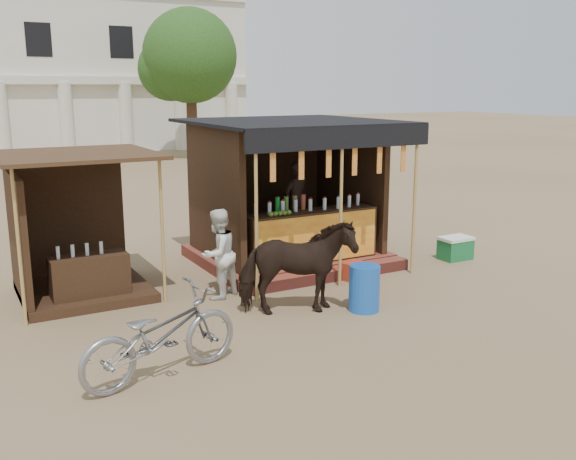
{
  "coord_description": "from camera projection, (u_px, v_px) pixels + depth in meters",
  "views": [
    {
      "loc": [
        -4.95,
        -7.39,
        3.4
      ],
      "look_at": [
        0.0,
        1.6,
        1.1
      ],
      "focal_mm": 40.0,
      "sensor_mm": 36.0,
      "label": 1
    }
  ],
  "objects": [
    {
      "name": "cow",
      "position": [
        297.0,
        268.0,
        9.66
      ],
      "size": [
        1.89,
        1.29,
        1.46
      ],
      "primitive_type": "imported",
      "rotation": [
        0.0,
        0.0,
        1.25
      ],
      "color": "black",
      "rests_on": "ground"
    },
    {
      "name": "bystander",
      "position": [
        218.0,
        254.0,
        10.43
      ],
      "size": [
        0.9,
        0.83,
        1.48
      ],
      "primitive_type": "imported",
      "rotation": [
        0.0,
        0.0,
        3.63
      ],
      "color": "white",
      "rests_on": "ground"
    },
    {
      "name": "main_stall",
      "position": [
        290.0,
        211.0,
        12.52
      ],
      "size": [
        3.6,
        3.61,
        2.78
      ],
      "color": "brown",
      "rests_on": "ground"
    },
    {
      "name": "tree",
      "position": [
        185.0,
        59.0,
        30.03
      ],
      "size": [
        4.5,
        4.4,
        7.0
      ],
      "color": "#382314",
      "rests_on": "ground"
    },
    {
      "name": "secondary_stall",
      "position": [
        70.0,
        246.0,
        10.48
      ],
      "size": [
        2.4,
        2.4,
        2.38
      ],
      "color": "#371F14",
      "rests_on": "ground"
    },
    {
      "name": "blue_barrel",
      "position": [
        364.0,
        288.0,
        9.89
      ],
      "size": [
        0.62,
        0.62,
        0.72
      ],
      "primitive_type": "cylinder",
      "rotation": [
        0.0,
        0.0,
        0.38
      ],
      "color": "blue",
      "rests_on": "ground"
    },
    {
      "name": "red_crate",
      "position": [
        354.0,
        271.0,
        11.51
      ],
      "size": [
        0.5,
        0.48,
        0.32
      ],
      "primitive_type": "cube",
      "rotation": [
        0.0,
        0.0,
        0.36
      ],
      "color": "#A0301A",
      "rests_on": "ground"
    },
    {
      "name": "ground",
      "position": [
        341.0,
        324.0,
        9.39
      ],
      "size": [
        120.0,
        120.0,
        0.0
      ],
      "primitive_type": "plane",
      "color": "#846B4C",
      "rests_on": "ground"
    },
    {
      "name": "motorbike",
      "position": [
        161.0,
        335.0,
        7.55
      ],
      "size": [
        2.15,
        1.11,
        1.08
      ],
      "primitive_type": "imported",
      "rotation": [
        0.0,
        0.0,
        1.77
      ],
      "color": "gray",
      "rests_on": "ground"
    },
    {
      "name": "cooler",
      "position": [
        455.0,
        248.0,
        12.87
      ],
      "size": [
        0.64,
        0.44,
        0.46
      ],
      "color": "#166633",
      "rests_on": "ground"
    }
  ]
}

